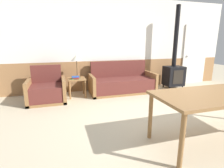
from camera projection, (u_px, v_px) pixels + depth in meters
ground_plane at (172, 122)px, 3.21m from camera, size 16.00×16.00×0.00m
wall_back at (123, 45)px, 5.33m from camera, size 7.20×0.06×2.70m
couch at (122, 83)px, 5.06m from camera, size 1.87×0.79×0.88m
armchair at (47, 91)px, 4.28m from camera, size 0.89×0.78×0.86m
side_table at (77, 82)px, 4.63m from camera, size 0.45×0.45×0.50m
table_lamp at (76, 59)px, 4.57m from camera, size 0.28×0.28×0.61m
book_stack at (76, 78)px, 4.52m from camera, size 0.23×0.17×0.07m
wood_stove at (174, 70)px, 5.43m from camera, size 0.57×0.45×2.48m
entry_door at (195, 55)px, 6.11m from camera, size 0.94×0.09×1.99m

